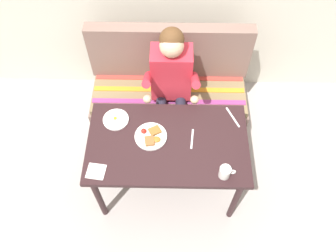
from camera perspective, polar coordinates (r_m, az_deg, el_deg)
The scene contains 10 objects.
ground_plane at distance 3.21m, azimuth -0.05°, elevation -9.33°, with size 8.00×8.00×0.00m, color #A59D98.
table at distance 2.63m, azimuth -0.06°, elevation -3.60°, with size 1.20×0.70×0.73m.
couch at distance 3.32m, azimuth 0.19°, elevation 5.19°, with size 1.44×0.56×1.00m.
person at distance 2.89m, azimuth 0.53°, elevation 7.53°, with size 0.45×0.61×1.21m.
plate_breakfast at distance 2.57m, azimuth -2.84°, elevation -1.69°, with size 0.24×0.24×0.05m.
plate_eggs at distance 2.69m, azimuth -8.62°, elevation 1.08°, with size 0.20×0.20×0.04m.
coffee_mug at distance 2.42m, azimuth 9.43°, elevation -7.51°, with size 0.12×0.08×0.10m.
napkin at distance 2.49m, azimuth -11.81°, elevation -7.36°, with size 0.13×0.12×0.01m, color silver.
fork at distance 2.57m, azimuth 4.01°, elevation -2.13°, with size 0.01×0.17×0.01m, color silver.
knife at distance 2.72m, azimuth 10.66°, elevation 1.44°, with size 0.01×0.20×0.01m, color silver.
Camera 1 is at (0.03, -1.30, 2.93)m, focal length 36.86 mm.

